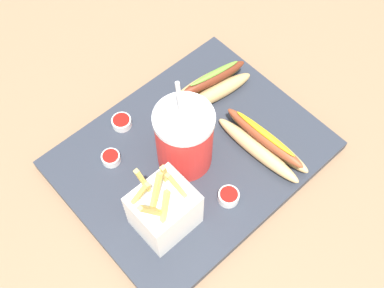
% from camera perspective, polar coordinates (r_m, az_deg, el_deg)
% --- Properties ---
extents(ground_plane, '(2.40, 2.40, 0.02)m').
position_cam_1_polar(ground_plane, '(0.88, 0.00, -1.98)').
color(ground_plane, '#8C6B4C').
extents(food_tray, '(0.45, 0.36, 0.02)m').
position_cam_1_polar(food_tray, '(0.86, 0.00, -1.35)').
color(food_tray, '#2D333D').
rests_on(food_tray, ground_plane).
extents(soda_cup, '(0.10, 0.10, 0.22)m').
position_cam_1_polar(soda_cup, '(0.79, -1.13, 0.82)').
color(soda_cup, red).
rests_on(soda_cup, food_tray).
extents(fries_basket, '(0.10, 0.08, 0.18)m').
position_cam_1_polar(fries_basket, '(0.75, -3.43, -8.03)').
color(fries_basket, white).
rests_on(fries_basket, food_tray).
extents(hot_dog_1, '(0.16, 0.08, 0.06)m').
position_cam_1_polar(hot_dog_1, '(0.91, 2.65, 7.28)').
color(hot_dog_1, tan).
rests_on(hot_dog_1, food_tray).
extents(hot_dog_2, '(0.06, 0.19, 0.06)m').
position_cam_1_polar(hot_dog_2, '(0.85, 8.61, 0.13)').
color(hot_dog_2, '#DBB775').
rests_on(hot_dog_2, food_tray).
extents(ketchup_cup_1, '(0.03, 0.03, 0.02)m').
position_cam_1_polar(ketchup_cup_1, '(0.85, -9.84, -1.66)').
color(ketchup_cup_1, white).
rests_on(ketchup_cup_1, food_tray).
extents(ketchup_cup_2, '(0.04, 0.04, 0.02)m').
position_cam_1_polar(ketchup_cup_2, '(0.81, 4.48, -6.37)').
color(ketchup_cup_2, white).
rests_on(ketchup_cup_2, food_tray).
extents(ketchup_cup_3, '(0.04, 0.04, 0.02)m').
position_cam_1_polar(ketchup_cup_3, '(0.89, -8.57, 2.68)').
color(ketchup_cup_3, white).
rests_on(ketchup_cup_3, food_tray).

